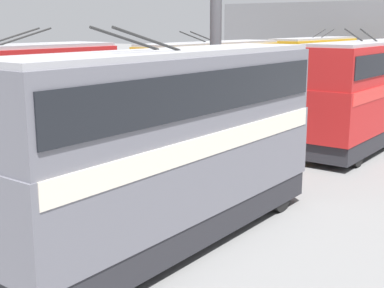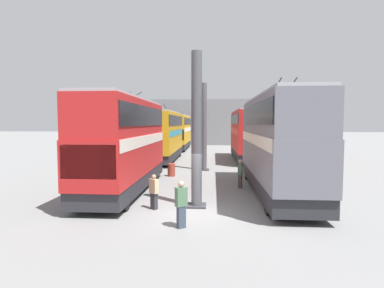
{
  "view_description": "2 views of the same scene",
  "coord_description": "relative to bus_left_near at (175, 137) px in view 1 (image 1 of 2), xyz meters",
  "views": [
    {
      "loc": [
        -6.98,
        -12.99,
        6.01
      ],
      "look_at": [
        8.89,
        -1.07,
        1.56
      ],
      "focal_mm": 50.0,
      "sensor_mm": 36.0,
      "label": 1
    },
    {
      "loc": [
        -12.64,
        -0.76,
        3.9
      ],
      "look_at": [
        13.19,
        1.06,
        2.08
      ],
      "focal_mm": 28.0,
      "sensor_mm": 36.0,
      "label": 2
    }
  ],
  "objects": [
    {
      "name": "support_column_far",
      "position": [
        8.01,
        4.2,
        0.39
      ],
      "size": [
        0.89,
        0.89,
        7.15
      ],
      "color": "#4C4C51",
      "rests_on": "ground_plane"
    },
    {
      "name": "bus_left_near",
      "position": [
        0.0,
        0.0,
        0.0
      ],
      "size": [
        11.14,
        2.54,
        5.99
      ],
      "color": "black",
      "rests_on": "ground_plane"
    },
    {
      "name": "bus_left_far",
      "position": [
        15.11,
        -0.0,
        -0.07
      ],
      "size": [
        11.06,
        2.54,
        5.85
      ],
      "color": "black",
      "rests_on": "ground_plane"
    },
    {
      "name": "bus_right_mid",
      "position": [
        13.9,
        8.41,
        -0.17
      ],
      "size": [
        10.99,
        2.54,
        5.69
      ],
      "color": "black",
      "rests_on": "ground_plane"
    },
    {
      "name": "bus_right_far",
      "position": [
        27.49,
        8.41,
        -0.18
      ],
      "size": [
        10.87,
        2.54,
        5.67
      ],
      "color": "black",
      "rests_on": "ground_plane"
    },
    {
      "name": "person_by_left_row",
      "position": [
        1.37,
        1.8,
        -2.15
      ],
      "size": [
        0.47,
        0.34,
        1.71
      ],
      "rotation": [
        0.0,
        0.0,
        4.45
      ],
      "color": "#473D33",
      "rests_on": "ground_plane"
    },
    {
      "name": "oil_drum",
      "position": [
        4.97,
        6.49,
        -2.59
      ],
      "size": [
        0.57,
        0.57,
        0.93
      ],
      "color": "#933828",
      "rests_on": "ground_plane"
    }
  ]
}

